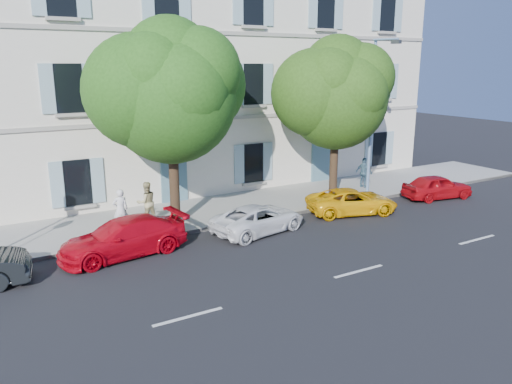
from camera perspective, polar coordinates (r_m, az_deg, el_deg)
ground at (r=19.76m, az=3.90°, el=-5.05°), size 90.00×90.00×0.00m
sidewalk at (r=23.36m, az=-2.24°, el=-1.74°), size 36.00×4.50×0.15m
kerb at (r=21.55m, az=0.49°, el=-3.11°), size 36.00×0.16×0.16m
building at (r=27.66m, az=-8.15°, el=13.08°), size 28.00×7.00×12.00m
car_red_coupe at (r=18.20m, az=-14.92°, el=-5.05°), size 4.71×2.35×1.32m
car_white_coupe at (r=20.00m, az=0.29°, el=-3.07°), size 4.33×2.62×1.12m
car_yellow_supercar at (r=22.91m, az=10.93°, el=-1.05°), size 4.46×2.98×1.14m
car_red_hatchback at (r=26.60m, az=20.00°, el=0.58°), size 3.79×2.05×1.22m
tree_left at (r=19.99m, az=-9.72°, el=10.53°), size 5.15×5.15×7.98m
tree_right at (r=24.52m, az=9.16°, el=10.48°), size 4.88×4.88×7.51m
street_lamp at (r=25.24m, az=13.33°, el=9.20°), size 0.40×1.63×7.58m
pedestrian_a at (r=20.54m, az=-15.22°, el=-1.92°), size 0.62×0.43×1.64m
pedestrian_b at (r=21.18m, az=-12.40°, el=-1.15°), size 0.88×0.70×1.73m
pedestrian_c at (r=27.24m, az=12.25°, el=2.18°), size 0.66×1.02×1.61m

